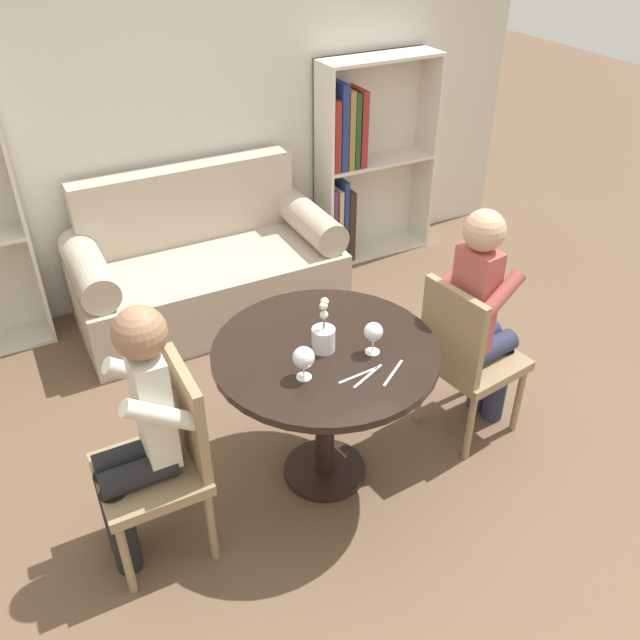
{
  "coord_description": "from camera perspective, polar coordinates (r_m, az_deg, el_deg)",
  "views": [
    {
      "loc": [
        -1.11,
        -2.07,
        2.49
      ],
      "look_at": [
        0.0,
        0.05,
        0.87
      ],
      "focal_mm": 38.0,
      "sensor_mm": 36.0,
      "label": 1
    }
  ],
  "objects": [
    {
      "name": "round_table",
      "position": [
        3.0,
        0.44,
        -4.59
      ],
      "size": [
        0.99,
        0.99,
        0.75
      ],
      "color": "black",
      "rests_on": "ground_plane"
    },
    {
      "name": "couch",
      "position": [
        4.44,
        -9.57,
        4.17
      ],
      "size": [
        1.66,
        0.8,
        0.92
      ],
      "color": "#B7A893",
      "rests_on": "ground_plane"
    },
    {
      "name": "back_wall",
      "position": [
        4.43,
        -12.82,
        18.35
      ],
      "size": [
        5.2,
        0.05,
        2.7
      ],
      "color": "beige",
      "rests_on": "ground_plane"
    },
    {
      "name": "knife_right_setting",
      "position": [
        2.77,
        4.05,
        -4.72
      ],
      "size": [
        0.18,
        0.09,
        0.0
      ],
      "color": "silver",
      "rests_on": "round_table"
    },
    {
      "name": "ground_plane",
      "position": [
        3.42,
        0.4,
        -12.66
      ],
      "size": [
        16.0,
        16.0,
        0.0
      ],
      "primitive_type": "plane",
      "color": "brown"
    },
    {
      "name": "wine_glass_right",
      "position": [
        2.85,
        4.52,
        -1.07
      ],
      "size": [
        0.08,
        0.08,
        0.15
      ],
      "color": "white",
      "rests_on": "round_table"
    },
    {
      "name": "chair_left",
      "position": [
        2.87,
        -12.89,
        -11.08
      ],
      "size": [
        0.42,
        0.42,
        0.9
      ],
      "rotation": [
        0.0,
        0.0,
        -1.57
      ],
      "color": "#937A56",
      "rests_on": "ground_plane"
    },
    {
      "name": "knife_left_setting",
      "position": [
        2.78,
        3.24,
        -4.66
      ],
      "size": [
        0.19,
        0.03,
        0.0
      ],
      "color": "silver",
      "rests_on": "round_table"
    },
    {
      "name": "chair_right",
      "position": [
        3.39,
        12.15,
        -2.83
      ],
      "size": [
        0.48,
        0.48,
        0.9
      ],
      "rotation": [
        0.0,
        0.0,
        1.72
      ],
      "color": "#937A56",
      "rests_on": "ground_plane"
    },
    {
      "name": "bookshelf_right",
      "position": [
        4.97,
        3.26,
        13.08
      ],
      "size": [
        0.87,
        0.28,
        1.44
      ],
      "color": "silver",
      "rests_on": "ground_plane"
    },
    {
      "name": "person_right",
      "position": [
        3.37,
        13.43,
        -0.0
      ],
      "size": [
        0.45,
        0.38,
        1.25
      ],
      "rotation": [
        0.0,
        0.0,
        1.72
      ],
      "color": "#282D47",
      "rests_on": "ground_plane"
    },
    {
      "name": "person_left",
      "position": [
        2.76,
        -15.1,
        -9.38
      ],
      "size": [
        0.42,
        0.34,
        1.21
      ],
      "rotation": [
        0.0,
        0.0,
        -1.57
      ],
      "color": "black",
      "rests_on": "ground_plane"
    },
    {
      "name": "fork_left_setting",
      "position": [
        2.8,
        6.18,
        -4.44
      ],
      "size": [
        0.16,
        0.12,
        0.0
      ],
      "color": "silver",
      "rests_on": "round_table"
    },
    {
      "name": "wine_glass_left",
      "position": [
        2.7,
        -1.39,
        -3.25
      ],
      "size": [
        0.09,
        0.09,
        0.15
      ],
      "color": "white",
      "rests_on": "round_table"
    },
    {
      "name": "flower_vase",
      "position": [
        2.87,
        0.27,
        -1.31
      ],
      "size": [
        0.1,
        0.1,
        0.25
      ],
      "color": "silver",
      "rests_on": "round_table"
    }
  ]
}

